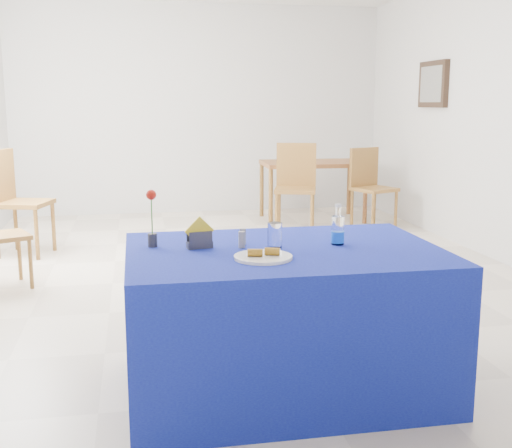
{
  "coord_description": "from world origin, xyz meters",
  "views": [
    {
      "loc": [
        -0.89,
        -5.33,
        1.49
      ],
      "look_at": [
        -0.33,
        -2.35,
        0.92
      ],
      "focal_mm": 45.0,
      "sensor_mm": 36.0,
      "label": 1
    }
  ],
  "objects_px": {
    "oak_table": "(312,168)",
    "chair_bg_right": "(370,182)",
    "plate": "(263,257)",
    "chair_bg_left": "(296,181)",
    "blue_table": "(284,319)",
    "chair_win_b": "(14,195)",
    "water_bottle": "(338,231)"
  },
  "relations": [
    {
      "from": "water_bottle",
      "to": "chair_bg_left",
      "type": "height_order",
      "value": "chair_bg_left"
    },
    {
      "from": "oak_table",
      "to": "chair_bg_right",
      "type": "height_order",
      "value": "chair_bg_right"
    },
    {
      "from": "water_bottle",
      "to": "chair_bg_left",
      "type": "relative_size",
      "value": 0.21
    },
    {
      "from": "blue_table",
      "to": "oak_table",
      "type": "distance_m",
      "value": 5.03
    },
    {
      "from": "blue_table",
      "to": "water_bottle",
      "type": "height_order",
      "value": "water_bottle"
    },
    {
      "from": "blue_table",
      "to": "chair_win_b",
      "type": "relative_size",
      "value": 1.53
    },
    {
      "from": "plate",
      "to": "blue_table",
      "type": "relative_size",
      "value": 0.18
    },
    {
      "from": "plate",
      "to": "oak_table",
      "type": "distance_m",
      "value": 5.25
    },
    {
      "from": "water_bottle",
      "to": "chair_bg_right",
      "type": "xyz_separation_m",
      "value": [
        1.74,
        4.13,
        -0.28
      ]
    },
    {
      "from": "blue_table",
      "to": "chair_bg_left",
      "type": "relative_size",
      "value": 1.55
    },
    {
      "from": "oak_table",
      "to": "chair_bg_left",
      "type": "height_order",
      "value": "chair_bg_left"
    },
    {
      "from": "blue_table",
      "to": "water_bottle",
      "type": "distance_m",
      "value": 0.54
    },
    {
      "from": "plate",
      "to": "chair_bg_right",
      "type": "xyz_separation_m",
      "value": [
        2.19,
        4.37,
        -0.21
      ]
    },
    {
      "from": "chair_bg_left",
      "to": "chair_bg_right",
      "type": "distance_m",
      "value": 0.96
    },
    {
      "from": "oak_table",
      "to": "blue_table",
      "type": "bearing_deg",
      "value": -107.32
    },
    {
      "from": "chair_bg_right",
      "to": "chair_win_b",
      "type": "distance_m",
      "value": 4.02
    },
    {
      "from": "water_bottle",
      "to": "oak_table",
      "type": "bearing_deg",
      "value": 75.87
    },
    {
      "from": "plate",
      "to": "chair_bg_left",
      "type": "xyz_separation_m",
      "value": [
        1.24,
        4.24,
        -0.17
      ]
    },
    {
      "from": "oak_table",
      "to": "chair_bg_right",
      "type": "xyz_separation_m",
      "value": [
        0.54,
        -0.62,
        -0.12
      ]
    },
    {
      "from": "water_bottle",
      "to": "chair_win_b",
      "type": "height_order",
      "value": "chair_win_b"
    },
    {
      "from": "chair_bg_right",
      "to": "chair_win_b",
      "type": "bearing_deg",
      "value": 167.91
    },
    {
      "from": "oak_table",
      "to": "chair_bg_left",
      "type": "distance_m",
      "value": 0.85
    },
    {
      "from": "water_bottle",
      "to": "chair_win_b",
      "type": "xyz_separation_m",
      "value": [
        -2.21,
        3.42,
        -0.23
      ]
    },
    {
      "from": "chair_bg_right",
      "to": "plate",
      "type": "bearing_deg",
      "value": -138.85
    },
    {
      "from": "blue_table",
      "to": "chair_bg_left",
      "type": "xyz_separation_m",
      "value": [
        1.09,
        4.04,
        0.22
      ]
    },
    {
      "from": "plate",
      "to": "chair_bg_left",
      "type": "height_order",
      "value": "chair_bg_left"
    },
    {
      "from": "chair_bg_left",
      "to": "chair_win_b",
      "type": "relative_size",
      "value": 0.99
    },
    {
      "from": "chair_win_b",
      "to": "blue_table",
      "type": "bearing_deg",
      "value": -134.91
    },
    {
      "from": "blue_table",
      "to": "chair_win_b",
      "type": "xyz_separation_m",
      "value": [
        -1.92,
        3.46,
        0.22
      ]
    },
    {
      "from": "water_bottle",
      "to": "blue_table",
      "type": "bearing_deg",
      "value": -172.58
    },
    {
      "from": "blue_table",
      "to": "water_bottle",
      "type": "bearing_deg",
      "value": 7.42
    },
    {
      "from": "chair_bg_left",
      "to": "plate",
      "type": "bearing_deg",
      "value": -89.73
    }
  ]
}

